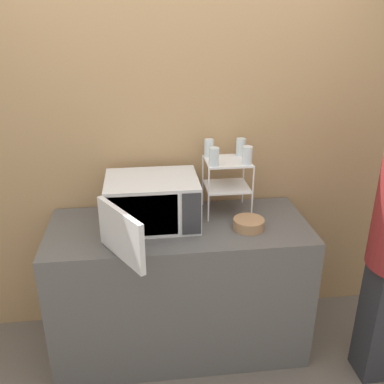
% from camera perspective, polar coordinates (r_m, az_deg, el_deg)
% --- Properties ---
extents(ground_plane, '(12.00, 12.00, 0.00)m').
position_cam_1_polar(ground_plane, '(2.91, -0.83, -23.63)').
color(ground_plane, '#6B6056').
extents(wall_back, '(8.00, 0.06, 2.60)m').
position_cam_1_polar(wall_back, '(2.82, -2.54, 6.22)').
color(wall_back, tan).
rests_on(wall_back, ground_plane).
extents(counter, '(1.59, 0.66, 0.90)m').
position_cam_1_polar(counter, '(2.86, -1.62, -12.54)').
color(counter, '#595654').
rests_on(counter, ground_plane).
extents(microwave, '(0.58, 0.80, 0.29)m').
position_cam_1_polar(microwave, '(2.59, -5.50, -1.39)').
color(microwave, silver).
rests_on(microwave, counter).
extents(dish_rack, '(0.28, 0.26, 0.35)m').
position_cam_1_polar(dish_rack, '(2.71, 4.71, 2.27)').
color(dish_rack, white).
rests_on(dish_rack, counter).
extents(glass_front_left, '(0.06, 0.06, 0.11)m').
position_cam_1_polar(glass_front_left, '(2.56, 2.97, 4.72)').
color(glass_front_left, silver).
rests_on(glass_front_left, dish_rack).
extents(glass_back_right, '(0.06, 0.06, 0.11)m').
position_cam_1_polar(glass_back_right, '(2.76, 6.53, 5.98)').
color(glass_back_right, silver).
rests_on(glass_back_right, dish_rack).
extents(glass_front_right, '(0.06, 0.06, 0.11)m').
position_cam_1_polar(glass_front_right, '(2.60, 7.38, 4.87)').
color(glass_front_right, silver).
rests_on(glass_front_right, dish_rack).
extents(glass_back_left, '(0.06, 0.06, 0.11)m').
position_cam_1_polar(glass_back_left, '(2.72, 2.27, 5.89)').
color(glass_back_left, silver).
rests_on(glass_back_left, dish_rack).
extents(bowl, '(0.19, 0.19, 0.06)m').
position_cam_1_polar(bowl, '(2.59, 7.56, -4.26)').
color(bowl, '#AD7F56').
rests_on(bowl, counter).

